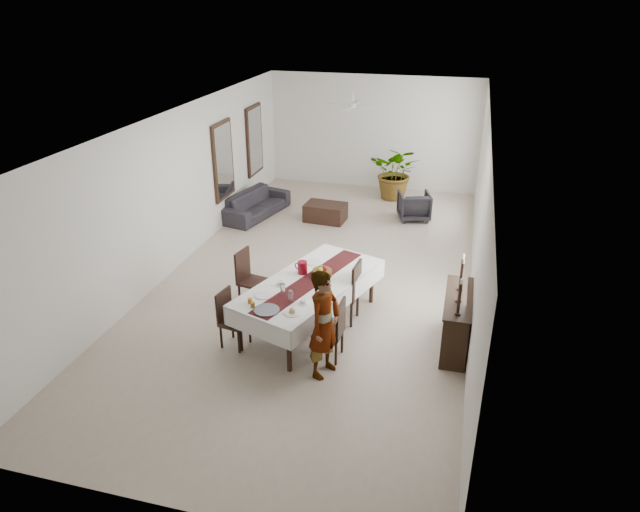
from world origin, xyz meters
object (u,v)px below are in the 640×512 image
(dining_table_top, at_px, (310,283))
(sofa, at_px, (256,204))
(red_pitcher, at_px, (302,267))
(woman, at_px, (324,324))
(sideboard_body, at_px, (456,322))

(dining_table_top, xyz_separation_m, sofa, (-2.78, 4.75, -0.50))
(red_pitcher, relative_size, woman, 0.13)
(dining_table_top, distance_m, woman, 1.40)
(woman, height_order, sideboard_body, woman)
(dining_table_top, relative_size, sideboard_body, 1.84)
(red_pitcher, relative_size, sofa, 0.11)
(woman, bearing_deg, red_pitcher, 46.50)
(sideboard_body, distance_m, sofa, 7.08)
(red_pitcher, distance_m, woman, 1.71)
(woman, distance_m, sideboard_body, 2.30)
(sofa, bearing_deg, sideboard_body, -118.80)
(dining_table_top, distance_m, red_pitcher, 0.36)
(dining_table_top, height_order, woman, woman)
(dining_table_top, bearing_deg, red_pitcher, 149.04)
(dining_table_top, height_order, sideboard_body, sideboard_body)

